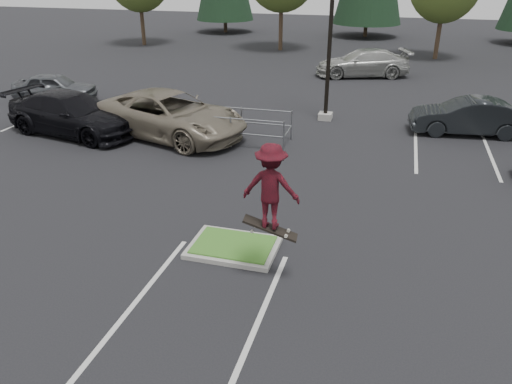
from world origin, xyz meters
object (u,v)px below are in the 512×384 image
(light_pole, at_px, (331,15))
(car_far_silver, at_px, (364,63))
(car_l_tan, at_px, (169,114))
(car_r_charc, at_px, (468,116))
(car_l_grey, at_px, (54,87))
(cart_corral, at_px, (225,122))
(skateboarder, at_px, (271,187))
(car_l_black, at_px, (71,114))

(light_pole, distance_m, car_far_silver, 10.71)
(car_l_tan, bearing_deg, car_r_charc, -56.50)
(car_l_grey, bearing_deg, cart_corral, -121.41)
(light_pole, xyz_separation_m, skateboarder, (0.70, -13.00, -2.24))
(light_pole, distance_m, car_l_black, 11.68)
(car_l_tan, relative_size, car_l_grey, 1.59)
(skateboarder, distance_m, car_far_silver, 23.05)
(car_l_black, xyz_separation_m, car_r_charc, (15.89, 4.50, -0.10))
(light_pole, height_order, car_l_grey, light_pole)
(car_l_tan, bearing_deg, skateboarder, -127.10)
(light_pole, relative_size, car_l_grey, 2.43)
(car_l_black, bearing_deg, light_pole, -52.51)
(light_pole, relative_size, car_r_charc, 2.20)
(skateboarder, relative_size, car_far_silver, 0.38)
(cart_corral, distance_m, car_far_silver, 14.67)
(car_l_black, bearing_deg, car_far_silver, -24.97)
(cart_corral, distance_m, car_r_charc, 10.11)
(cart_corral, height_order, car_l_black, car_l_black)
(car_l_tan, xyz_separation_m, car_far_silver, (6.71, 14.14, -0.09))
(car_l_grey, xyz_separation_m, car_far_silver, (14.86, 10.50, 0.12))
(car_l_black, distance_m, car_far_silver, 18.46)
(skateboarder, relative_size, car_r_charc, 0.47)
(car_l_tan, relative_size, car_far_silver, 1.15)
(car_l_tan, height_order, car_l_black, car_l_tan)
(cart_corral, xyz_separation_m, car_r_charc, (9.48, 3.51, -0.00))
(light_pole, height_order, car_l_black, light_pole)
(car_r_charc, bearing_deg, car_l_black, -80.77)
(car_r_charc, relative_size, car_far_silver, 0.80)
(car_l_black, bearing_deg, car_l_tan, -67.36)
(cart_corral, height_order, car_l_tan, car_l_tan)
(light_pole, distance_m, cart_corral, 6.53)
(light_pole, bearing_deg, car_l_grey, -177.95)
(car_l_black, bearing_deg, cart_corral, -70.51)
(car_l_grey, bearing_deg, car_r_charc, -102.97)
(car_l_tan, bearing_deg, car_l_grey, 82.32)
(skateboarder, bearing_deg, car_l_black, -38.47)
(car_l_grey, distance_m, car_r_charc, 20.00)
(car_r_charc, distance_m, car_far_silver, 11.69)
(light_pole, bearing_deg, car_far_silver, 85.06)
(car_l_tan, distance_m, car_l_black, 4.13)
(car_l_grey, bearing_deg, car_far_silver, -67.73)
(cart_corral, height_order, skateboarder, skateboarder)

